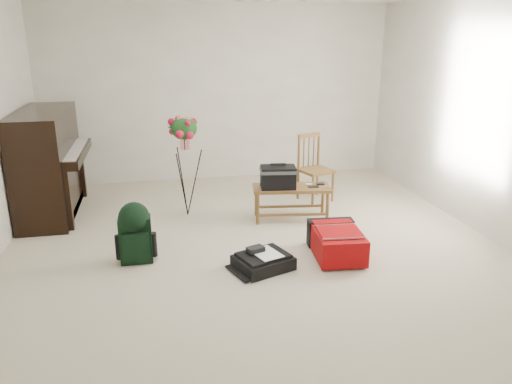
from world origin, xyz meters
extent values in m
cube|color=beige|center=(0.00, 0.00, 0.00)|extent=(5.00, 5.50, 0.01)
cube|color=white|center=(0.00, 2.75, 1.25)|extent=(5.00, 0.04, 2.50)
cube|color=white|center=(2.50, 0.00, 1.25)|extent=(0.04, 5.50, 2.50)
cube|color=black|center=(-2.20, 1.60, 0.62)|extent=(0.55, 1.50, 1.25)
cube|color=black|center=(-1.90, 1.60, 0.73)|extent=(0.28, 1.30, 0.10)
cube|color=white|center=(-1.90, 1.60, 0.78)|extent=(0.22, 1.20, 0.02)
cube|color=black|center=(-2.15, 1.60, 0.05)|extent=(0.45, 1.30, 0.10)
cube|color=brown|center=(0.58, 0.82, 0.38)|extent=(0.93, 0.48, 0.04)
cylinder|color=brown|center=(0.18, 0.68, 0.18)|extent=(0.04, 0.04, 0.37)
cylinder|color=brown|center=(0.18, 0.96, 0.18)|extent=(0.04, 0.04, 0.37)
cylinder|color=brown|center=(0.98, 0.68, 0.18)|extent=(0.04, 0.04, 0.37)
cylinder|color=brown|center=(0.98, 0.96, 0.18)|extent=(0.04, 0.04, 0.37)
cube|color=brown|center=(1.07, 1.43, 0.40)|extent=(0.48, 0.48, 0.04)
cylinder|color=brown|center=(0.91, 1.27, 0.19)|extent=(0.03, 0.03, 0.38)
cylinder|color=brown|center=(0.91, 1.59, 0.19)|extent=(0.03, 0.03, 0.38)
cylinder|color=brown|center=(1.23, 1.27, 0.19)|extent=(0.03, 0.03, 0.38)
cylinder|color=brown|center=(1.23, 1.59, 0.19)|extent=(0.03, 0.03, 0.38)
cube|color=brown|center=(1.07, 1.59, 0.84)|extent=(0.33, 0.15, 0.05)
cylinder|color=brown|center=(0.91, 1.59, 0.62)|extent=(0.03, 0.03, 0.46)
cylinder|color=brown|center=(1.23, 1.59, 0.62)|extent=(0.03, 0.03, 0.46)
cube|color=#B60B07|center=(0.75, -0.25, 0.15)|extent=(0.50, 0.70, 0.26)
cube|color=black|center=(0.75, 0.00, 0.15)|extent=(0.48, 0.19, 0.27)
cube|color=#B60B07|center=(0.75, -0.30, 0.28)|extent=(0.43, 0.41, 0.02)
cube|color=silver|center=(0.75, -0.49, 0.29)|extent=(0.42, 0.05, 0.01)
cube|color=black|center=(-0.01, -0.37, 0.06)|extent=(0.60, 0.54, 0.12)
cube|color=black|center=(-0.01, -0.37, 0.13)|extent=(0.52, 0.46, 0.03)
cube|color=white|center=(0.01, -0.39, 0.16)|extent=(0.31, 0.35, 0.01)
cube|color=black|center=(-0.06, -0.31, 0.18)|extent=(0.18, 0.15, 0.05)
cube|color=black|center=(-1.17, 0.03, 0.23)|extent=(0.30, 0.18, 0.45)
cube|color=black|center=(-1.17, -0.08, 0.20)|extent=(0.24, 0.05, 0.26)
sphere|color=black|center=(-1.17, 0.03, 0.45)|extent=(0.29, 0.29, 0.29)
cube|color=black|center=(-1.24, 0.13, 0.22)|extent=(0.04, 0.03, 0.40)
cube|color=black|center=(-1.10, 0.13, 0.22)|extent=(0.04, 0.03, 0.40)
cylinder|color=black|center=(-0.60, 1.22, 0.96)|extent=(0.01, 0.01, 0.32)
ellipsoid|color=#174A18|center=(-0.60, 1.22, 1.05)|extent=(0.30, 0.21, 0.28)
cube|color=#E8293F|center=(-0.60, 1.20, 1.15)|extent=(0.15, 0.06, 0.09)
camera|label=1|loc=(-0.93, -4.49, 2.13)|focal=35.00mm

